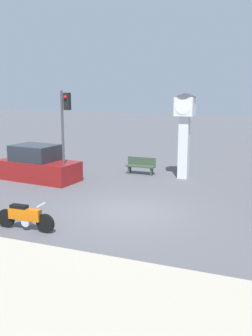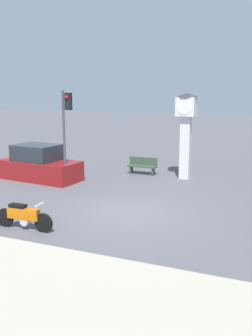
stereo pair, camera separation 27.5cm
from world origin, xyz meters
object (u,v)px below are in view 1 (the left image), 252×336
motorcycle (25,217)px  traffic_light (65,121)px  clock_tower (185,122)px  bench (141,165)px  parked_car (38,165)px

motorcycle → traffic_light: size_ratio=0.47×
clock_tower → traffic_light: traffic_light is taller
clock_tower → bench: size_ratio=2.74×
bench → parked_car: 5.50m
clock_tower → parked_car: (-6.84, -3.11, -2.17)m
motorcycle → clock_tower: clock_tower is taller
motorcycle → traffic_light: (-1.87, 5.87, 2.63)m
traffic_light → parked_car: 2.99m
bench → motorcycle: bearing=-94.6°
motorcycle → clock_tower: (3.12, 9.26, 2.46)m
clock_tower → bench: (-2.37, 0.08, -2.43)m
parked_car → traffic_light: bearing=-2.8°
motorcycle → clock_tower: bearing=69.2°
motorcycle → parked_car: (-3.72, 6.15, 0.30)m
clock_tower → traffic_light: size_ratio=0.97×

